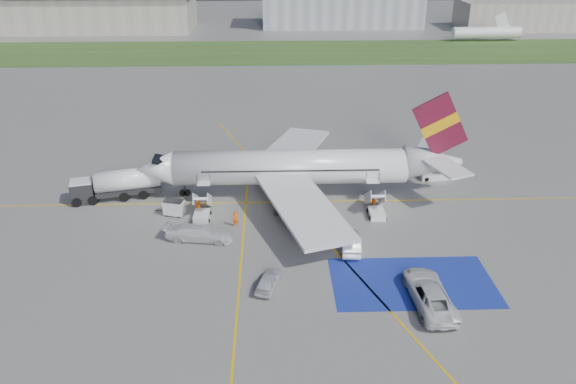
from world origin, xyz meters
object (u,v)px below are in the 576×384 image
van_white_a (430,291)px  van_white_b (199,231)px  car_silver_a (269,281)px  gpu_cart (174,208)px  belt_loader (438,176)px  fuel_tanker (117,186)px  car_silver_b (350,242)px  airliner (303,167)px

van_white_a → van_white_b: bearing=-30.9°
car_silver_a → gpu_cart: bearing=-37.0°
belt_loader → van_white_a: 25.96m
fuel_tanker → van_white_b: (10.31, -9.85, -0.40)m
car_silver_b → belt_loader: bearing=-124.4°
belt_loader → van_white_a: size_ratio=0.77×
airliner → fuel_tanker: size_ratio=3.68×
car_silver_b → van_white_a: (5.32, -8.57, 0.35)m
belt_loader → gpu_cart: bearing=-169.9°
gpu_cart → airliner: bearing=34.7°
fuel_tanker → van_white_a: (30.21, -20.65, -0.23)m
airliner → gpu_cart: bearing=-161.4°
van_white_b → airliner: bearing=-37.7°
fuel_tanker → belt_loader: fuel_tanker is taller
fuel_tanker → car_silver_a: fuel_tanker is taller
airliner → van_white_b: 14.94m
airliner → gpu_cart: (-14.00, -4.71, -2.61)m
fuel_tanker → car_silver_b: bearing=-39.7°
gpu_cart → car_silver_b: gpu_cart is taller
gpu_cart → car_silver_a: (10.04, -13.65, -0.11)m
gpu_cart → car_silver_a: size_ratio=0.60×
gpu_cart → car_silver_a: bearing=-37.5°
car_silver_b → van_white_a: size_ratio=0.80×
fuel_tanker → belt_loader: 38.03m
fuel_tanker → airliner: bearing=-13.2°
car_silver_a → car_silver_b: car_silver_b is taller
airliner → car_silver_a: size_ratio=9.31×
van_white_a → belt_loader: bearing=-109.4°
fuel_tanker → car_silver_b: size_ratio=2.03×
fuel_tanker → van_white_a: bearing=-48.2°
belt_loader → car_silver_b: (-12.89, -16.25, 0.47)m
car_silver_a → belt_loader: bearing=-116.2°
gpu_cart → car_silver_b: size_ratio=0.48×
airliner → gpu_cart: 15.00m
airliner → car_silver_b: size_ratio=7.49×
fuel_tanker → van_white_a: size_ratio=1.62×
car_silver_a → van_white_a: size_ratio=0.64×
airliner → car_silver_a: bearing=-102.2°
fuel_tanker → van_white_b: 14.26m
airliner → car_silver_b: 13.15m
van_white_a → gpu_cart: bearing=-37.4°
car_silver_b → van_white_b: size_ratio=0.97×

